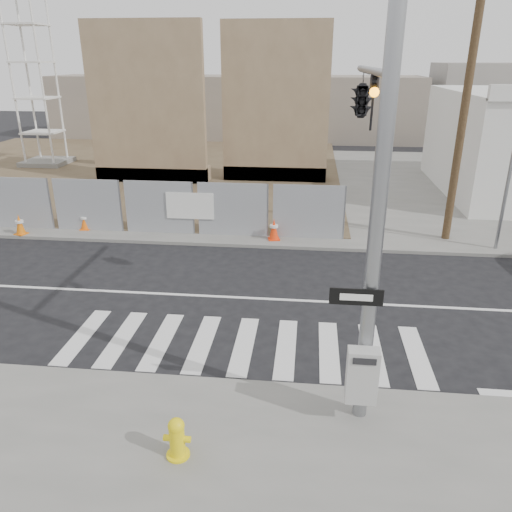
# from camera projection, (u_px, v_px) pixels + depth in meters

# --- Properties ---
(ground) EXTENTS (100.00, 100.00, 0.00)m
(ground) POSITION_uv_depth(u_px,v_px,m) (255.00, 298.00, 14.14)
(ground) COLOR black
(ground) RESTS_ON ground
(sidewalk_far) EXTENTS (50.00, 20.00, 0.12)m
(sidewalk_far) POSITION_uv_depth(u_px,v_px,m) (284.00, 182.00, 27.05)
(sidewalk_far) COLOR slate
(sidewalk_far) RESTS_ON ground
(signal_pole) EXTENTS (0.96, 5.87, 7.00)m
(signal_pole) POSITION_uv_depth(u_px,v_px,m) (365.00, 140.00, 10.23)
(signal_pole) COLOR gray
(signal_pole) RESTS_ON sidewalk_near
(chain_link_fence) EXTENTS (24.60, 0.04, 2.00)m
(chain_link_fence) POSITION_uv_depth(u_px,v_px,m) (14.00, 203.00, 19.35)
(chain_link_fence) COLOR gray
(chain_link_fence) RESTS_ON sidewalk_far
(concrete_wall_left) EXTENTS (6.00, 1.30, 8.00)m
(concrete_wall_left) POSITION_uv_depth(u_px,v_px,m) (148.00, 120.00, 25.68)
(concrete_wall_left) COLOR #7A6349
(concrete_wall_left) RESTS_ON sidewalk_far
(concrete_wall_right) EXTENTS (5.50, 1.30, 8.00)m
(concrete_wall_right) POSITION_uv_depth(u_px,v_px,m) (275.00, 119.00, 25.95)
(concrete_wall_right) COLOR #7A6349
(concrete_wall_right) RESTS_ON sidewalk_far
(crane_tower) EXTENTS (2.60, 2.60, 18.15)m
(crane_tower) POSITION_uv_depth(u_px,v_px,m) (23.00, 7.00, 28.01)
(crane_tower) COLOR slate
(crane_tower) RESTS_ON sidewalk_far
(utility_pole_right) EXTENTS (1.60, 0.28, 10.00)m
(utility_pole_right) POSITION_uv_depth(u_px,v_px,m) (467.00, 95.00, 16.64)
(utility_pole_right) COLOR #4E3C24
(utility_pole_right) RESTS_ON sidewalk_far
(fire_hydrant) EXTENTS (0.46, 0.41, 0.75)m
(fire_hydrant) POSITION_uv_depth(u_px,v_px,m) (177.00, 438.00, 8.26)
(fire_hydrant) COLOR yellow
(fire_hydrant) RESTS_ON sidewalk_near
(traffic_cone_b) EXTENTS (0.51, 0.51, 0.78)m
(traffic_cone_b) POSITION_uv_depth(u_px,v_px,m) (20.00, 225.00, 18.80)
(traffic_cone_b) COLOR orange
(traffic_cone_b) RESTS_ON sidewalk_far
(traffic_cone_c) EXTENTS (0.41, 0.41, 0.73)m
(traffic_cone_c) POSITION_uv_depth(u_px,v_px,m) (85.00, 220.00, 19.35)
(traffic_cone_c) COLOR #EF5F0C
(traffic_cone_c) RESTS_ON sidewalk_far
(traffic_cone_d) EXTENTS (0.48, 0.48, 0.80)m
(traffic_cone_d) POSITION_uv_depth(u_px,v_px,m) (274.00, 229.00, 18.25)
(traffic_cone_d) COLOR #F8360D
(traffic_cone_d) RESTS_ON sidewalk_far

